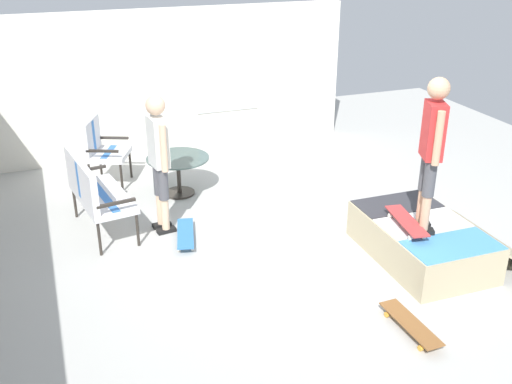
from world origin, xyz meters
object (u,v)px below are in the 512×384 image
skate_ramp (423,240)px  skateboard_spare (410,324)px  person_watching (159,154)px  patio_bench (93,189)px  skateboard_by_bench (185,234)px  patio_table (178,168)px  skateboard_on_ramp (407,221)px  patio_chair_near_house (101,146)px  person_skater (432,144)px

skate_ramp → skateboard_spare: (-1.16, 0.93, -0.15)m
person_watching → skateboard_spare: (-2.92, -1.78, -0.96)m
patio_bench → skateboard_by_bench: bearing=-120.0°
patio_bench → patio_table: 1.53m
skateboard_by_bench → skateboard_on_ramp: size_ratio=1.00×
skateboard_spare → patio_table: bearing=18.6°
patio_table → patio_bench: bearing=122.6°
person_watching → skateboard_spare: size_ratio=2.21×
patio_bench → skateboard_on_ramp: 3.81m
patio_bench → skateboard_on_ramp: bearing=-121.9°
skate_ramp → person_watching: 3.34m
skateboard_on_ramp → patio_chair_near_house: bearing=39.4°
patio_bench → patio_table: patio_bench is taller
patio_bench → person_skater: person_skater is taller
person_skater → skateboard_on_ramp: (0.09, 0.14, -0.94)m
patio_table → patio_chair_near_house: bearing=52.3°
patio_bench → patio_chair_near_house: (1.57, -0.29, -0.00)m
patio_bench → skateboard_spare: 4.11m
skateboard_spare → skate_ramp: bearing=-38.6°
person_skater → patio_chair_near_house: bearing=39.9°
person_watching → skateboard_by_bench: size_ratio=2.15×
skateboard_by_bench → skateboard_spare: (-2.55, -1.59, 0.00)m
skate_ramp → skateboard_by_bench: skate_ramp is taller
person_watching → patio_table: bearing=-24.1°
patio_chair_near_house → skateboard_on_ramp: (-3.59, -2.95, -0.06)m
skate_ramp → patio_table: (2.78, 2.26, 0.17)m
patio_chair_near_house → person_skater: 4.88m
skateboard_by_bench → skateboard_on_ramp: bearing=-122.8°
person_skater → skateboard_spare: 1.90m
patio_table → skateboard_on_ramp: bearing=-145.2°
skate_ramp → person_watching: (1.76, 2.72, 0.82)m
patio_chair_near_house → person_watching: size_ratio=0.57×
skate_ramp → skateboard_spare: bearing=141.4°
person_skater → skateboard_on_ramp: 0.95m
person_skater → patio_table: bearing=35.7°
person_watching → person_skater: size_ratio=1.02×
patio_bench → person_skater: bearing=-122.0°
person_watching → skateboard_on_ramp: size_ratio=2.16×
skate_ramp → patio_chair_near_house: size_ratio=1.65×
patio_table → skate_ramp: bearing=-140.9°
patio_chair_near_house → skateboard_on_ramp: patio_chair_near_house is taller
skate_ramp → patio_bench: (1.97, 3.53, 0.38)m
patio_bench → person_watching: bearing=-104.4°
patio_table → person_skater: bearing=-144.3°
person_skater → skateboard_spare: person_skater is taller
patio_bench → patio_chair_near_house: same height
patio_chair_near_house → skateboard_by_bench: patio_chair_near_house is taller
patio_chair_near_house → skateboard_spare: size_ratio=1.27×
patio_chair_near_house → patio_table: patio_chair_near_house is taller
skateboard_spare → skateboard_on_ramp: skateboard_on_ramp is taller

